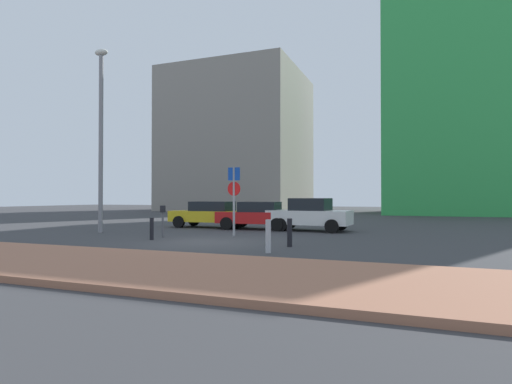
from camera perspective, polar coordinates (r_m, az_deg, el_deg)
The scene contains 13 objects.
ground_plane at distance 15.22m, azimuth -6.96°, elevation -6.93°, with size 120.00×120.00×0.00m, color #38383A.
sidewalk_brick at distance 10.59m, azimuth -21.69°, elevation -9.23°, with size 40.00×4.21×0.14m, color #9E664C.
parked_car_yellow at distance 22.42m, azimuth -6.26°, elevation -3.04°, with size 4.41×1.93×1.41m.
parked_car_red at distance 21.03m, azimuth 0.36°, elevation -3.22°, with size 4.22×2.04×1.41m.
parked_car_white at distance 20.23m, azimuth 7.47°, elevation -3.11°, with size 4.06×2.22×1.60m.
parking_sign_post at distance 17.37m, azimuth -3.10°, elevation -0.06°, with size 0.60×0.10×2.94m.
parking_meter at distance 17.29m, azimuth -12.84°, elevation -3.35°, with size 0.18×0.14×1.30m.
street_lamp at distance 20.61m, azimuth -20.76°, elevation 8.47°, with size 0.70×0.36×8.56m.
traffic_bollard_near at distance 16.36m, azimuth -14.31°, elevation -4.97°, with size 0.15×0.15×0.86m, color black.
traffic_bollard_mid at distance 12.17m, azimuth 1.71°, elevation -6.16°, with size 0.16×0.16×0.99m, color #B7B7BC.
traffic_bollard_far at distance 13.68m, azimuth 4.69°, elevation -5.65°, with size 0.17×0.17×0.94m, color black.
building_colorful_midrise at distance 46.95m, azimuth 28.17°, elevation 12.68°, with size 16.91×13.46×24.94m, color green.
building_under_construction at distance 52.99m, azimuth -2.39°, elevation 6.87°, with size 15.95×15.08×17.32m, color gray.
Camera 1 is at (7.10, -13.35, 1.64)m, focal length 28.76 mm.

